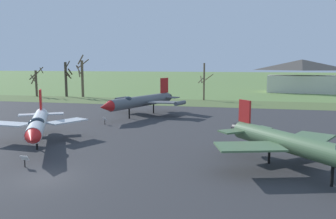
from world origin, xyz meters
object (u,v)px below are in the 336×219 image
at_px(jet_fighter_front_right, 141,101).
at_px(info_placard_front_right, 105,121).
at_px(jet_fighter_front_left, 38,123).
at_px(info_placard_front_left, 25,160).
at_px(jet_fighter_rear_center, 301,146).
at_px(visitor_building, 301,76).

bearing_deg(jet_fighter_front_right, info_placard_front_right, -106.92).
distance_m(jet_fighter_front_left, info_placard_front_left, 7.78).
bearing_deg(jet_fighter_rear_center, jet_fighter_front_left, 170.03).
xyz_separation_m(info_placard_front_left, jet_fighter_front_right, (1.11, 25.65, 1.70)).
bearing_deg(visitor_building, info_placard_front_right, -119.27).
xyz_separation_m(info_placard_front_right, jet_fighter_rear_center, (21.16, -15.10, 1.54)).
relative_size(info_placard_front_left, jet_fighter_rear_center, 0.07).
height_order(jet_fighter_rear_center, visitor_building, visitor_building).
bearing_deg(jet_fighter_front_right, info_placard_front_left, -92.48).
height_order(info_placard_front_right, visitor_building, visitor_building).
height_order(info_placard_front_right, jet_fighter_rear_center, jet_fighter_rear_center).
xyz_separation_m(jet_fighter_front_left, visitor_building, (34.32, 68.44, 2.33)).
distance_m(jet_fighter_front_left, info_placard_front_right, 11.31).
relative_size(jet_fighter_front_right, jet_fighter_rear_center, 1.21).
xyz_separation_m(jet_fighter_front_right, info_placard_front_right, (-2.37, -7.80, -1.73)).
bearing_deg(jet_fighter_rear_center, visitor_building, 81.35).
relative_size(jet_fighter_rear_center, visitor_building, 0.69).
bearing_deg(jet_fighter_front_right, visitor_building, 59.00).
bearing_deg(jet_fighter_front_left, info_placard_front_right, 79.07).
bearing_deg(visitor_building, info_placard_front_left, -112.34).
xyz_separation_m(info_placard_front_left, jet_fighter_rear_center, (19.90, 2.76, 1.51)).
bearing_deg(jet_fighter_front_left, visitor_building, 63.37).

